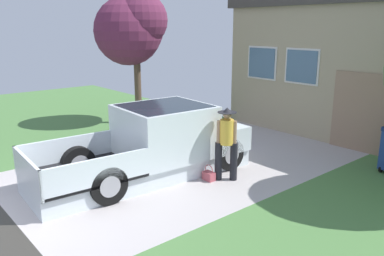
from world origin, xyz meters
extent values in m
cube|color=#B4ACAB|center=(0.00, 4.50, -0.03)|extent=(5.20, 9.00, 0.06)
cube|color=#4C7B3F|center=(-8.60, 4.50, -0.03)|extent=(12.00, 9.00, 0.06)
cube|color=white|center=(-0.05, 3.03, 0.21)|extent=(2.03, 5.32, 0.42)
cube|color=white|center=(-0.01, 3.64, 1.04)|extent=(1.97, 2.12, 1.24)
cube|color=#1E2833|center=(-0.01, 3.64, 1.41)|extent=(1.74, 1.95, 0.52)
cube|color=white|center=(0.09, 5.14, 0.72)|extent=(1.91, 1.12, 0.61)
cube|color=black|center=(-0.14, 1.53, 0.45)|extent=(1.99, 2.33, 0.06)
cube|color=white|center=(-1.03, 1.59, 0.73)|extent=(0.20, 2.22, 0.61)
cube|color=white|center=(0.75, 1.48, 0.73)|extent=(0.20, 2.22, 0.61)
cube|color=white|center=(-0.21, 0.46, 0.73)|extent=(1.85, 0.18, 0.61)
cube|color=black|center=(-0.99, 4.41, 1.31)|extent=(0.11, 0.19, 0.20)
cylinder|color=black|center=(-0.72, 5.04, 0.40)|extent=(0.31, 0.81, 0.80)
cylinder|color=#9E9EA3|center=(-0.72, 5.04, 0.40)|extent=(0.31, 0.46, 0.44)
cylinder|color=black|center=(0.87, 4.94, 0.40)|extent=(0.31, 0.81, 0.80)
cylinder|color=#9E9EA3|center=(0.87, 4.94, 0.40)|extent=(0.31, 0.46, 0.44)
cylinder|color=black|center=(-0.92, 1.80, 0.40)|extent=(0.31, 0.81, 0.80)
cylinder|color=#9E9EA3|center=(-0.92, 1.80, 0.40)|extent=(0.31, 0.46, 0.44)
cylinder|color=black|center=(0.67, 1.70, 0.40)|extent=(0.31, 0.81, 0.80)
cylinder|color=#9E9EA3|center=(0.67, 1.70, 0.40)|extent=(0.31, 0.46, 0.44)
cylinder|color=black|center=(1.43, 4.54, 0.45)|extent=(0.17, 0.17, 0.89)
cylinder|color=black|center=(1.18, 4.29, 0.45)|extent=(0.17, 0.17, 0.89)
cylinder|color=gold|center=(1.31, 4.42, 1.15)|extent=(0.31, 0.31, 0.58)
cylinder|color=tan|center=(1.43, 4.55, 1.08)|extent=(0.09, 0.09, 0.66)
cylinder|color=tan|center=(1.18, 4.29, 1.08)|extent=(0.09, 0.09, 0.66)
sphere|color=tan|center=(1.31, 4.42, 1.56)|extent=(0.20, 0.20, 0.20)
cylinder|color=#232328|center=(1.31, 4.42, 1.61)|extent=(0.43, 0.43, 0.01)
cone|color=#232328|center=(1.31, 4.42, 1.66)|extent=(0.21, 0.21, 0.11)
cube|color=#B24C56|center=(1.08, 4.09, 0.10)|extent=(0.28, 0.19, 0.20)
torus|color=#B24C56|center=(1.08, 4.09, 0.25)|extent=(0.26, 0.02, 0.26)
cube|color=#93755B|center=(2.65, 8.86, 1.12)|extent=(2.60, 0.06, 2.24)
cube|color=slate|center=(0.15, 8.86, 2.25)|extent=(1.10, 0.05, 1.00)
cube|color=silver|center=(0.15, 8.88, 2.25)|extent=(1.23, 0.02, 1.12)
cube|color=slate|center=(-1.45, 8.86, 2.25)|extent=(1.10, 0.05, 1.00)
cube|color=silver|center=(-1.45, 8.88, 2.25)|extent=(1.23, 0.02, 1.12)
cylinder|color=brown|center=(-4.75, 5.94, 1.28)|extent=(0.24, 0.24, 2.57)
sphere|color=#672846|center=(-5.03, 6.06, 3.37)|extent=(2.09, 2.09, 2.09)
sphere|color=#672846|center=(-4.57, 6.05, 3.68)|extent=(1.87, 1.87, 1.87)
sphere|color=#672846|center=(-4.97, 5.76, 3.31)|extent=(2.41, 2.41, 2.41)
cylinder|color=black|center=(3.44, 7.66, 0.09)|extent=(0.05, 0.18, 0.18)
camera|label=1|loc=(7.31, -1.72, 3.48)|focal=36.61mm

